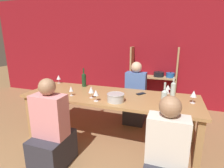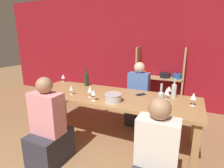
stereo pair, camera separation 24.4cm
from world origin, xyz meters
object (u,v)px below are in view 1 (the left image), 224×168
object	(u,v)px
wine_glass_empty_b	(167,90)
wine_glass_empty_e	(91,90)
wine_bottle_dark	(164,98)
cell_phone	(141,94)
wine_glass_empty_d	(71,89)
shelf_unit	(152,85)
wine_glass_white_b	(59,78)
wine_glass_empty_c	(165,102)
person_near_b	(52,135)
wine_bottle_amber	(84,79)
wine_glass_white_c	(165,96)
person_near_a	(165,161)
dining_table	(110,100)
wine_glass_empty_f	(194,94)
wine_glass_white_a	(96,93)
person_far_a	(135,100)
wine_bottle_green	(173,88)
wine_glass_empty_a	(168,87)
mixing_bowl	(116,97)

from	to	relation	value
wine_glass_empty_b	wine_glass_empty_e	bearing A→B (deg)	-159.40
wine_bottle_dark	cell_phone	size ratio (longest dim) A/B	1.99
wine_glass_empty_d	shelf_unit	bearing A→B (deg)	62.81
cell_phone	wine_glass_empty_e	bearing A→B (deg)	-147.12
wine_glass_white_b	shelf_unit	bearing A→B (deg)	39.01
wine_glass_empty_c	person_near_b	bearing A→B (deg)	-160.79
wine_bottle_amber	cell_phone	size ratio (longest dim) A/B	2.06
wine_glass_white_c	person_near_a	world-z (taller)	person_near_a
dining_table	wine_glass_empty_b	xyz separation A→B (m)	(0.83, 0.17, 0.20)
dining_table	wine_glass_empty_f	world-z (taller)	wine_glass_empty_f
cell_phone	wine_glass_white_a	bearing A→B (deg)	-134.97
wine_glass_empty_d	person_far_a	distance (m)	1.34
wine_bottle_green	wine_glass_empty_a	world-z (taller)	wine_bottle_green
shelf_unit	mixing_bowl	world-z (taller)	shelf_unit
wine_glass_white_a	wine_glass_white_c	xyz separation A→B (m)	(0.90, 0.22, -0.02)
wine_glass_empty_c	wine_glass_empty_f	size ratio (longest dim) A/B	0.92
shelf_unit	wine_glass_empty_a	distance (m)	1.43
wine_glass_white_a	dining_table	bearing A→B (deg)	75.16
dining_table	person_near_a	xyz separation A→B (m)	(0.89, -0.81, -0.28)
wine_glass_empty_f	wine_glass_white_c	world-z (taller)	wine_glass_empty_f
wine_bottle_amber	person_near_a	distance (m)	1.94
wine_glass_white_a	wine_glass_empty_d	size ratio (longest dim) A/B	1.09
wine_glass_empty_f	wine_glass_empty_a	bearing A→B (deg)	135.21
wine_bottle_green	person_far_a	world-z (taller)	person_far_a
wine_glass_white_a	wine_bottle_green	bearing A→B (deg)	31.11
wine_glass_empty_d	wine_glass_white_c	distance (m)	1.36
wine_glass_empty_f	person_near_b	world-z (taller)	person_near_b
wine_glass_empty_b	wine_glass_empty_f	distance (m)	0.37
wine_bottle_dark	wine_glass_empty_d	size ratio (longest dim) A/B	2.18
wine_glass_empty_b	wine_bottle_dark	bearing A→B (deg)	-92.31
wine_glass_white_b	wine_glass_empty_f	distance (m)	2.39
wine_glass_white_c	person_far_a	distance (m)	1.12
wine_glass_empty_e	wine_bottle_green	bearing A→B (deg)	23.81
cell_phone	person_far_a	bearing A→B (deg)	109.22
wine_bottle_green	wine_glass_empty_e	distance (m)	1.22
cell_phone	wine_glass_empty_f	bearing A→B (deg)	-13.09
wine_glass_white_a	wine_glass_empty_a	bearing A→B (deg)	36.95
person_near_a	wine_glass_white_b	bearing A→B (deg)	150.51
shelf_unit	wine_glass_white_a	xyz separation A→B (m)	(-0.54, -2.03, 0.34)
mixing_bowl	cell_phone	world-z (taller)	mixing_bowl
wine_bottle_green	wine_glass_empty_e	xyz separation A→B (m)	(-1.12, -0.49, 0.01)
cell_phone	person_near_a	distance (m)	1.16
mixing_bowl	person_far_a	world-z (taller)	person_far_a
mixing_bowl	person_near_a	bearing A→B (deg)	-38.01
dining_table	wine_glass_empty_f	size ratio (longest dim) A/B	15.18
wine_glass_empty_a	person_far_a	xyz separation A→B (m)	(-0.59, 0.40, -0.42)
cell_phone	person_far_a	distance (m)	0.68
mixing_bowl	wine_glass_white_a	xyz separation A→B (m)	(-0.26, -0.07, 0.05)
wine_glass_empty_a	cell_phone	world-z (taller)	wine_glass_empty_a
wine_glass_empty_e	wine_bottle_amber	bearing A→B (deg)	127.09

